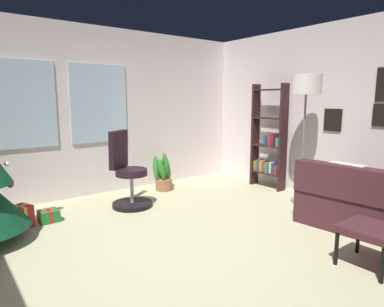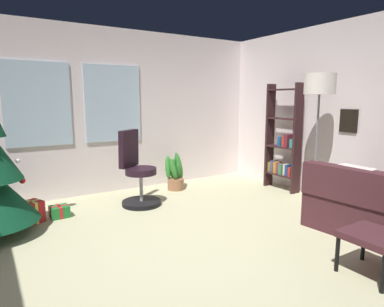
{
  "view_description": "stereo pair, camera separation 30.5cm",
  "coord_description": "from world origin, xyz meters",
  "px_view_note": "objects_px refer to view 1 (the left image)",
  "views": [
    {
      "loc": [
        -1.91,
        -2.37,
        1.51
      ],
      "look_at": [
        0.09,
        0.26,
        0.97
      ],
      "focal_mm": 31.4,
      "sensor_mm": 36.0,
      "label": 1
    },
    {
      "loc": [
        -1.66,
        -2.54,
        1.51
      ],
      "look_at": [
        0.09,
        0.26,
        0.97
      ],
      "focal_mm": 31.4,
      "sensor_mm": 36.0,
      "label": 2
    }
  ],
  "objects_px": {
    "footstool": "(371,232)",
    "gift_box_red": "(20,217)",
    "bookshelf": "(269,143)",
    "floor_lamp": "(306,92)",
    "potted_plant": "(163,175)",
    "gift_box_green": "(49,216)",
    "office_chair": "(128,177)"
  },
  "relations": [
    {
      "from": "gift_box_red",
      "to": "floor_lamp",
      "type": "xyz_separation_m",
      "value": [
        3.52,
        -1.39,
        1.48
      ]
    },
    {
      "from": "gift_box_green",
      "to": "bookshelf",
      "type": "relative_size",
      "value": 0.13
    },
    {
      "from": "bookshelf",
      "to": "gift_box_green",
      "type": "bearing_deg",
      "value": 170.82
    },
    {
      "from": "footstool",
      "to": "gift_box_red",
      "type": "height_order",
      "value": "footstool"
    },
    {
      "from": "bookshelf",
      "to": "floor_lamp",
      "type": "distance_m",
      "value": 1.22
    },
    {
      "from": "footstool",
      "to": "gift_box_red",
      "type": "relative_size",
      "value": 1.52
    },
    {
      "from": "bookshelf",
      "to": "footstool",
      "type": "bearing_deg",
      "value": -121.1
    },
    {
      "from": "footstool",
      "to": "potted_plant",
      "type": "height_order",
      "value": "potted_plant"
    },
    {
      "from": "gift_box_red",
      "to": "potted_plant",
      "type": "relative_size",
      "value": 0.48
    },
    {
      "from": "gift_box_green",
      "to": "footstool",
      "type": "bearing_deg",
      "value": -55.83
    },
    {
      "from": "gift_box_red",
      "to": "office_chair",
      "type": "relative_size",
      "value": 0.28
    },
    {
      "from": "gift_box_green",
      "to": "potted_plant",
      "type": "distance_m",
      "value": 1.97
    },
    {
      "from": "gift_box_red",
      "to": "bookshelf",
      "type": "xyz_separation_m",
      "value": [
        3.77,
        -0.54,
        0.64
      ]
    },
    {
      "from": "office_chair",
      "to": "bookshelf",
      "type": "xyz_separation_m",
      "value": [
        2.38,
        -0.51,
        0.34
      ]
    },
    {
      "from": "bookshelf",
      "to": "gift_box_red",
      "type": "bearing_deg",
      "value": 171.83
    },
    {
      "from": "gift_box_red",
      "to": "potted_plant",
      "type": "xyz_separation_m",
      "value": [
        2.25,
        0.4,
        0.12
      ]
    },
    {
      "from": "floor_lamp",
      "to": "office_chair",
      "type": "bearing_deg",
      "value": 147.39
    },
    {
      "from": "footstool",
      "to": "gift_box_red",
      "type": "bearing_deg",
      "value": 128.41
    },
    {
      "from": "floor_lamp",
      "to": "potted_plant",
      "type": "height_order",
      "value": "floor_lamp"
    },
    {
      "from": "gift_box_green",
      "to": "office_chair",
      "type": "distance_m",
      "value": 1.13
    },
    {
      "from": "floor_lamp",
      "to": "potted_plant",
      "type": "bearing_deg",
      "value": 125.29
    },
    {
      "from": "office_chair",
      "to": "bookshelf",
      "type": "relative_size",
      "value": 0.61
    },
    {
      "from": "gift_box_red",
      "to": "bookshelf",
      "type": "distance_m",
      "value": 3.87
    },
    {
      "from": "footstool",
      "to": "bookshelf",
      "type": "relative_size",
      "value": 0.26
    },
    {
      "from": "bookshelf",
      "to": "potted_plant",
      "type": "relative_size",
      "value": 2.78
    },
    {
      "from": "gift_box_green",
      "to": "office_chair",
      "type": "height_order",
      "value": "office_chair"
    },
    {
      "from": "potted_plant",
      "to": "office_chair",
      "type": "bearing_deg",
      "value": -153.15
    },
    {
      "from": "office_chair",
      "to": "floor_lamp",
      "type": "distance_m",
      "value": 2.78
    },
    {
      "from": "bookshelf",
      "to": "potted_plant",
      "type": "bearing_deg",
      "value": 148.26
    },
    {
      "from": "office_chair",
      "to": "gift_box_red",
      "type": "bearing_deg",
      "value": 178.71
    },
    {
      "from": "gift_box_green",
      "to": "floor_lamp",
      "type": "relative_size",
      "value": 0.13
    },
    {
      "from": "footstool",
      "to": "office_chair",
      "type": "height_order",
      "value": "office_chair"
    }
  ]
}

